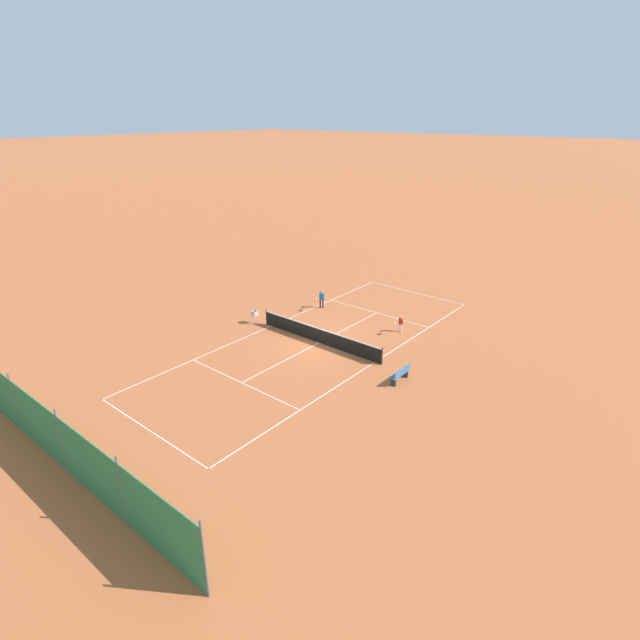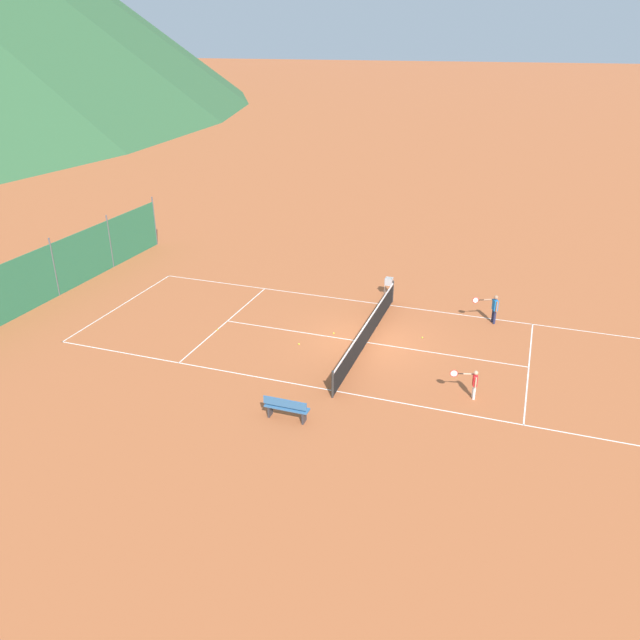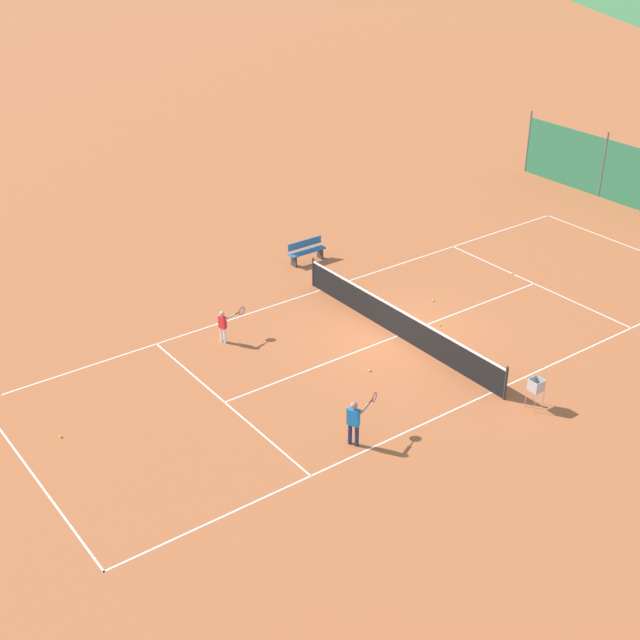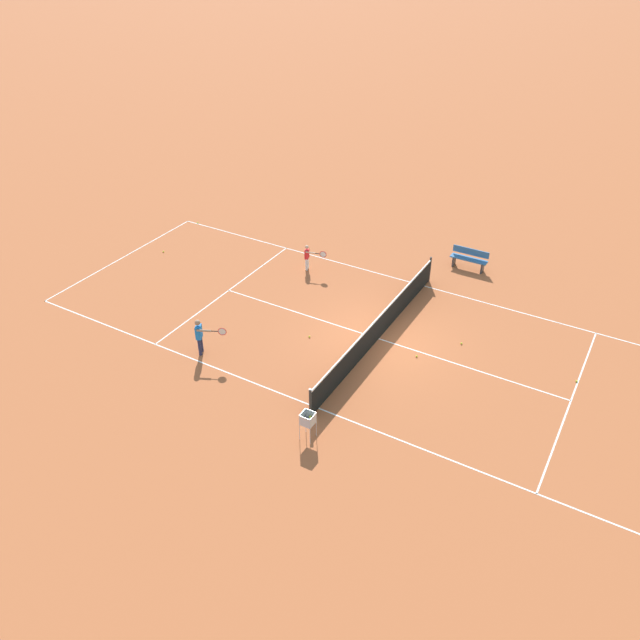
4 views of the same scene
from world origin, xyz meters
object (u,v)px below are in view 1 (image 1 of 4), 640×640
(tennis_net, at_px, (319,335))
(courtside_bench, at_px, (400,374))
(ball_hopper, at_px, (254,314))
(tennis_ball_far_corner, at_px, (326,327))
(tennis_ball_alley_left, at_px, (421,300))
(tennis_ball_mid_court, at_px, (299,349))
(player_far_service, at_px, (321,298))
(tennis_ball_service_box, at_px, (462,306))
(tennis_ball_alley_right, at_px, (255,388))
(player_far_baseline, at_px, (400,323))
(tennis_ball_by_net_left, at_px, (306,362))

(tennis_net, height_order, courtside_bench, tennis_net)
(ball_hopper, bearing_deg, tennis_ball_far_corner, -149.50)
(tennis_ball_alley_left, xyz_separation_m, ball_hopper, (6.44, 11.11, 0.62))
(tennis_ball_mid_court, xyz_separation_m, courtside_bench, (-6.65, -0.54, 0.42))
(player_far_service, distance_m, tennis_ball_alley_left, 7.76)
(tennis_ball_far_corner, bearing_deg, tennis_ball_service_box, -119.73)
(player_far_service, relative_size, tennis_ball_mid_court, 19.77)
(tennis_ball_service_box, relative_size, tennis_ball_far_corner, 1.00)
(tennis_ball_alley_right, relative_size, tennis_ball_mid_court, 1.00)
(tennis_ball_mid_court, relative_size, ball_hopper, 0.07)
(courtside_bench, bearing_deg, tennis_ball_service_box, -79.94)
(player_far_baseline, relative_size, tennis_ball_alley_left, 16.41)
(tennis_ball_by_net_left, bearing_deg, tennis_ball_service_box, -102.29)
(tennis_ball_mid_court, distance_m, tennis_ball_alley_left, 12.36)
(player_far_service, distance_m, tennis_ball_service_box, 10.30)
(ball_hopper, xyz_separation_m, courtside_bench, (-11.65, 0.62, -0.20))
(player_far_baseline, relative_size, player_far_service, 0.83)
(player_far_service, xyz_separation_m, ball_hopper, (1.63, 5.07, -0.10))
(tennis_ball_service_box, xyz_separation_m, courtside_bench, (-2.19, 12.34, 0.42))
(player_far_baseline, height_order, player_far_service, player_far_service)
(tennis_net, height_order, tennis_ball_service_box, tennis_net)
(player_far_baseline, height_order, tennis_ball_mid_court, player_far_baseline)
(tennis_ball_by_net_left, bearing_deg, tennis_ball_far_corner, -64.16)
(tennis_net, distance_m, tennis_ball_alley_left, 10.80)
(tennis_net, bearing_deg, player_far_baseline, -122.82)
(tennis_ball_alley_left, bearing_deg, player_far_service, 51.48)
(tennis_ball_alley_right, xyz_separation_m, courtside_bench, (-5.34, -5.36, 0.42))
(player_far_baseline, bearing_deg, player_far_service, -0.89)
(player_far_baseline, relative_size, ball_hopper, 1.22)
(player_far_baseline, height_order, courtside_bench, player_far_baseline)
(player_far_service, relative_size, ball_hopper, 1.47)
(tennis_net, distance_m, tennis_ball_far_corner, 2.42)
(tennis_net, bearing_deg, tennis_ball_by_net_left, 113.64)
(tennis_ball_mid_court, bearing_deg, tennis_ball_service_box, -109.11)
(tennis_net, distance_m, tennis_ball_alley_right, 6.45)
(tennis_net, xyz_separation_m, player_far_service, (3.68, -4.69, 0.26))
(player_far_baseline, relative_size, tennis_ball_alley_right, 16.41)
(tennis_ball_service_box, bearing_deg, courtside_bench, 100.06)
(player_far_baseline, xyz_separation_m, courtside_bench, (-3.38, 5.59, -0.19))
(tennis_ball_alley_left, distance_m, courtside_bench, 12.85)
(player_far_baseline, xyz_separation_m, ball_hopper, (8.27, 4.97, 0.02))
(tennis_ball_by_net_left, bearing_deg, tennis_ball_alley_left, -90.02)
(tennis_net, height_order, player_far_service, player_far_service)
(tennis_ball_service_box, bearing_deg, tennis_ball_alley_left, 11.37)
(tennis_net, relative_size, player_far_baseline, 8.47)
(tennis_ball_alley_right, height_order, ball_hopper, ball_hopper)
(player_far_baseline, xyz_separation_m, tennis_ball_far_corner, (4.09, 2.50, -0.60))
(tennis_ball_alley_right, bearing_deg, tennis_ball_alley_left, -90.43)
(tennis_ball_mid_court, distance_m, courtside_bench, 6.69)
(player_far_service, xyz_separation_m, tennis_ball_far_corner, (-2.55, 2.61, -0.73))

